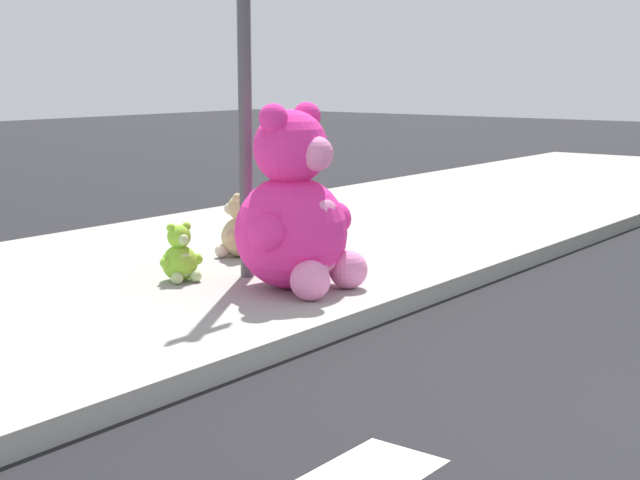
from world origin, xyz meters
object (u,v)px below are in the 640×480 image
sign_pole (245,67)px  plush_pink_large (295,216)px  plush_lime (180,258)px  plush_tan (239,231)px  plush_brown (322,242)px

sign_pole → plush_pink_large: 1.27m
plush_pink_large → plush_lime: (-0.36, 0.91, -0.39)m
plush_lime → plush_tan: bearing=16.5°
plush_pink_large → plush_lime: 1.05m
plush_lime → plush_brown: bearing=-21.2°
sign_pole → plush_lime: 1.61m
plush_tan → plush_lime: plush_tan is taller
plush_pink_large → plush_brown: (0.89, 0.42, -0.38)m
plush_pink_large → plush_lime: bearing=111.4°
plush_pink_large → plush_lime: plush_pink_large is taller
plush_tan → sign_pole: bearing=-133.2°
sign_pole → plush_lime: sign_pole is taller
sign_pole → plush_lime: bearing=145.3°
plush_tan → plush_brown: plush_tan is taller
plush_lime → plush_brown: (1.24, -0.48, 0.01)m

